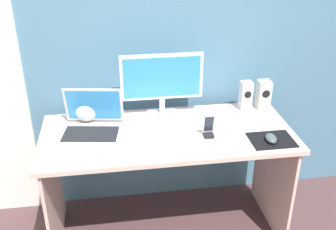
{
  "coord_description": "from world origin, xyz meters",
  "views": [
    {
      "loc": [
        -0.3,
        -2.04,
        1.91
      ],
      "look_at": [
        0.0,
        -0.02,
        0.87
      ],
      "focal_mm": 43.11,
      "sensor_mm": 36.0,
      "label": 1
    }
  ],
  "objects_px": {
    "speaker_right": "(263,94)",
    "keyboard_external": "(169,149)",
    "fishbowl": "(87,109)",
    "speaker_near_monitor": "(246,96)",
    "monitor": "(162,81)",
    "mouse": "(271,138)",
    "laptop": "(92,124)",
    "phone_in_dock": "(209,129)"
  },
  "relations": [
    {
      "from": "mouse",
      "to": "monitor",
      "type": "bearing_deg",
      "value": 149.64
    },
    {
      "from": "laptop",
      "to": "phone_in_dock",
      "type": "bearing_deg",
      "value": -12.87
    },
    {
      "from": "speaker_near_monitor",
      "to": "keyboard_external",
      "type": "bearing_deg",
      "value": -142.94
    },
    {
      "from": "laptop",
      "to": "fishbowl",
      "type": "xyz_separation_m",
      "value": [
        -0.03,
        0.16,
        0.02
      ]
    },
    {
      "from": "laptop",
      "to": "keyboard_external",
      "type": "relative_size",
      "value": 0.95
    },
    {
      "from": "speaker_near_monitor",
      "to": "laptop",
      "type": "relative_size",
      "value": 0.48
    },
    {
      "from": "speaker_near_monitor",
      "to": "phone_in_dock",
      "type": "bearing_deg",
      "value": -135.33
    },
    {
      "from": "speaker_right",
      "to": "fishbowl",
      "type": "bearing_deg",
      "value": -179.55
    },
    {
      "from": "speaker_near_monitor",
      "to": "mouse",
      "type": "distance_m",
      "value": 0.43
    },
    {
      "from": "speaker_right",
      "to": "speaker_near_monitor",
      "type": "distance_m",
      "value": 0.12
    },
    {
      "from": "fishbowl",
      "to": "mouse",
      "type": "bearing_deg",
      "value": -22.18
    },
    {
      "from": "laptop",
      "to": "phone_in_dock",
      "type": "xyz_separation_m",
      "value": [
        0.66,
        -0.15,
        -0.0
      ]
    },
    {
      "from": "keyboard_external",
      "to": "fishbowl",
      "type": "bearing_deg",
      "value": 133.47
    },
    {
      "from": "monitor",
      "to": "mouse",
      "type": "bearing_deg",
      "value": -36.87
    },
    {
      "from": "speaker_right",
      "to": "mouse",
      "type": "height_order",
      "value": "speaker_right"
    },
    {
      "from": "speaker_right",
      "to": "laptop",
      "type": "distance_m",
      "value": 1.11
    },
    {
      "from": "keyboard_external",
      "to": "laptop",
      "type": "bearing_deg",
      "value": 144.15
    },
    {
      "from": "laptop",
      "to": "mouse",
      "type": "bearing_deg",
      "value": -14.81
    },
    {
      "from": "fishbowl",
      "to": "speaker_near_monitor",
      "type": "bearing_deg",
      "value": 0.51
    },
    {
      "from": "phone_in_dock",
      "to": "monitor",
      "type": "bearing_deg",
      "value": 126.34
    },
    {
      "from": "speaker_right",
      "to": "keyboard_external",
      "type": "height_order",
      "value": "speaker_right"
    },
    {
      "from": "keyboard_external",
      "to": "phone_in_dock",
      "type": "xyz_separation_m",
      "value": [
        0.25,
        0.11,
        0.04
      ]
    },
    {
      "from": "monitor",
      "to": "keyboard_external",
      "type": "bearing_deg",
      "value": -93.05
    },
    {
      "from": "keyboard_external",
      "to": "mouse",
      "type": "relative_size",
      "value": 4.1
    },
    {
      "from": "speaker_right",
      "to": "speaker_near_monitor",
      "type": "relative_size",
      "value": 0.99
    },
    {
      "from": "speaker_near_monitor",
      "to": "speaker_right",
      "type": "bearing_deg",
      "value": -0.02
    },
    {
      "from": "fishbowl",
      "to": "mouse",
      "type": "relative_size",
      "value": 1.53
    },
    {
      "from": "fishbowl",
      "to": "phone_in_dock",
      "type": "distance_m",
      "value": 0.76
    },
    {
      "from": "phone_in_dock",
      "to": "speaker_right",
      "type": "bearing_deg",
      "value": 35.77
    },
    {
      "from": "monitor",
      "to": "laptop",
      "type": "xyz_separation_m",
      "value": [
        -0.44,
        -0.16,
        -0.18
      ]
    },
    {
      "from": "speaker_right",
      "to": "fishbowl",
      "type": "distance_m",
      "value": 1.13
    },
    {
      "from": "monitor",
      "to": "speaker_near_monitor",
      "type": "distance_m",
      "value": 0.56
    },
    {
      "from": "laptop",
      "to": "keyboard_external",
      "type": "xyz_separation_m",
      "value": [
        0.41,
        -0.26,
        -0.04
      ]
    },
    {
      "from": "fishbowl",
      "to": "keyboard_external",
      "type": "relative_size",
      "value": 0.37
    },
    {
      "from": "keyboard_external",
      "to": "phone_in_dock",
      "type": "relative_size",
      "value": 2.96
    },
    {
      "from": "monitor",
      "to": "mouse",
      "type": "xyz_separation_m",
      "value": [
        0.56,
        -0.42,
        -0.21
      ]
    },
    {
      "from": "fishbowl",
      "to": "monitor",
      "type": "bearing_deg",
      "value": 0.04
    },
    {
      "from": "laptop",
      "to": "mouse",
      "type": "xyz_separation_m",
      "value": [
        0.99,
        -0.26,
        -0.03
      ]
    },
    {
      "from": "keyboard_external",
      "to": "phone_in_dock",
      "type": "distance_m",
      "value": 0.28
    },
    {
      "from": "monitor",
      "to": "fishbowl",
      "type": "relative_size",
      "value": 3.3
    },
    {
      "from": "speaker_right",
      "to": "speaker_near_monitor",
      "type": "xyz_separation_m",
      "value": [
        -0.12,
        0.0,
        0.0
      ]
    },
    {
      "from": "speaker_near_monitor",
      "to": "fishbowl",
      "type": "relative_size",
      "value": 1.23
    }
  ]
}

